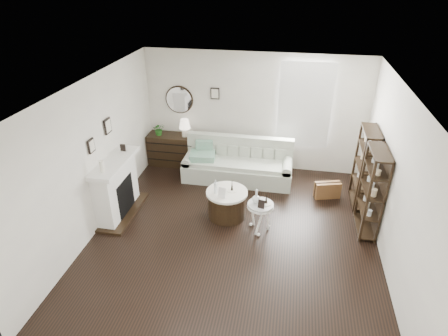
% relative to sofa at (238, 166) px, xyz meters
% --- Properties ---
extents(room, '(5.50, 5.50, 5.50)m').
position_rel_sofa_xyz_m(room, '(0.99, 0.63, 1.29)').
color(room, black).
rests_on(room, ground).
extents(fireplace, '(0.50, 1.40, 1.84)m').
position_rel_sofa_xyz_m(fireplace, '(-2.06, -1.77, 0.23)').
color(fireplace, white).
rests_on(fireplace, ground).
extents(shelf_unit_far, '(0.30, 0.80, 1.60)m').
position_rel_sofa_xyz_m(shelf_unit_far, '(2.58, -0.52, 0.49)').
color(shelf_unit_far, black).
rests_on(shelf_unit_far, ground).
extents(shelf_unit_near, '(0.30, 0.80, 1.60)m').
position_rel_sofa_xyz_m(shelf_unit_near, '(2.58, -1.42, 0.49)').
color(shelf_unit_near, black).
rests_on(shelf_unit_near, ground).
extents(sofa, '(2.40, 0.83, 0.93)m').
position_rel_sofa_xyz_m(sofa, '(0.00, 0.00, 0.00)').
color(sofa, beige).
rests_on(sofa, ground).
extents(quilt, '(0.61, 0.52, 0.14)m').
position_rel_sofa_xyz_m(quilt, '(-0.79, -0.12, 0.24)').
color(quilt, '#227D61').
rests_on(quilt, sofa).
extents(suitcase, '(0.56, 0.32, 0.35)m').
position_rel_sofa_xyz_m(suitcase, '(1.96, -0.46, -0.13)').
color(suitcase, brown).
rests_on(suitcase, ground).
extents(dresser, '(1.14, 0.49, 0.76)m').
position_rel_sofa_xyz_m(dresser, '(-1.65, 0.40, 0.07)').
color(dresser, black).
rests_on(dresser, ground).
extents(table_lamp, '(0.32, 0.32, 0.42)m').
position_rel_sofa_xyz_m(table_lamp, '(-1.32, 0.40, 0.66)').
color(table_lamp, white).
rests_on(table_lamp, dresser).
extents(potted_plant, '(0.34, 0.32, 0.29)m').
position_rel_sofa_xyz_m(potted_plant, '(-1.94, 0.35, 0.60)').
color(potted_plant, '#21601B').
rests_on(potted_plant, dresser).
extents(drum_table, '(0.79, 0.79, 0.55)m').
position_rel_sofa_xyz_m(drum_table, '(0.01, -1.48, -0.03)').
color(drum_table, black).
rests_on(drum_table, ground).
extents(pedestal_table, '(0.48, 0.48, 0.57)m').
position_rel_sofa_xyz_m(pedestal_table, '(0.68, -1.82, 0.22)').
color(pedestal_table, silver).
rests_on(pedestal_table, ground).
extents(eiffel_drum, '(0.13, 0.13, 0.19)m').
position_rel_sofa_xyz_m(eiffel_drum, '(0.10, -1.43, 0.33)').
color(eiffel_drum, black).
rests_on(eiffel_drum, drum_table).
extents(bottle_drum, '(0.06, 0.06, 0.28)m').
position_rel_sofa_xyz_m(bottle_drum, '(-0.18, -1.57, 0.38)').
color(bottle_drum, silver).
rests_on(bottle_drum, drum_table).
extents(card_frame_drum, '(0.15, 0.09, 0.19)m').
position_rel_sofa_xyz_m(card_frame_drum, '(-0.04, -1.68, 0.33)').
color(card_frame_drum, white).
rests_on(card_frame_drum, drum_table).
extents(eiffel_ped, '(0.12, 0.12, 0.18)m').
position_rel_sofa_xyz_m(eiffel_ped, '(0.77, -1.79, 0.36)').
color(eiffel_ped, black).
rests_on(eiffel_ped, pedestal_table).
extents(flask_ped, '(0.15, 0.15, 0.27)m').
position_rel_sofa_xyz_m(flask_ped, '(0.60, -1.80, 0.40)').
color(flask_ped, silver).
rests_on(flask_ped, pedestal_table).
extents(card_frame_ped, '(0.12, 0.07, 0.16)m').
position_rel_sofa_xyz_m(card_frame_ped, '(0.70, -1.94, 0.34)').
color(card_frame_ped, black).
rests_on(card_frame_ped, pedestal_table).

